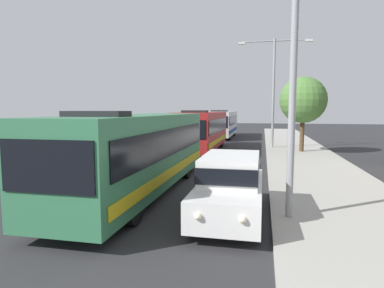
{
  "coord_description": "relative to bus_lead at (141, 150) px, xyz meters",
  "views": [
    {
      "loc": [
        3.3,
        -0.05,
        3.24
      ],
      "look_at": [
        -0.29,
        16.42,
        1.46
      ],
      "focal_mm": 30.37,
      "sensor_mm": 36.0,
      "label": 1
    }
  ],
  "objects": [
    {
      "name": "bus_second_in_line",
      "position": [
        -0.0,
        13.35,
        -0.0
      ],
      "size": [
        2.58,
        10.49,
        3.21
      ],
      "color": "maroon",
      "rests_on": "ground_plane"
    },
    {
      "name": "white_suv",
      "position": [
        3.7,
        -2.23,
        -0.66
      ],
      "size": [
        1.86,
        4.79,
        1.9
      ],
      "color": "white",
      "rests_on": "ground_plane"
    },
    {
      "name": "streetlamp_mid",
      "position": [
        5.4,
        15.83,
        3.8
      ],
      "size": [
        5.78,
        0.28,
        8.81
      ],
      "color": "gray",
      "rests_on": "sidewalk"
    },
    {
      "name": "bus_middle",
      "position": [
        -0.0,
        26.21,
        -0.0
      ],
      "size": [
        2.58,
        10.45,
        3.21
      ],
      "color": "silver",
      "rests_on": "ground_plane"
    },
    {
      "name": "roadside_tree",
      "position": [
        7.48,
        13.54,
        2.26
      ],
      "size": [
        3.4,
        3.4,
        5.52
      ],
      "color": "#4C3823",
      "rests_on": "sidewalk"
    },
    {
      "name": "bus_lead",
      "position": [
        0.0,
        0.0,
        0.0
      ],
      "size": [
        2.58,
        11.25,
        3.21
      ],
      "color": "#33724C",
      "rests_on": "ground_plane"
    },
    {
      "name": "streetlamp_near",
      "position": [
        5.4,
        -2.2,
        3.39
      ],
      "size": [
        5.67,
        0.28,
        8.04
      ],
      "color": "gray",
      "rests_on": "sidewalk"
    }
  ]
}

